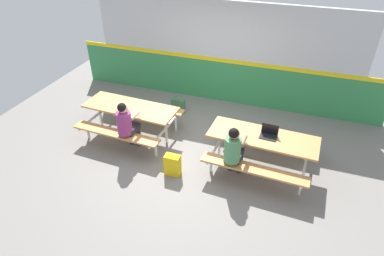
# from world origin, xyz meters

# --- Properties ---
(ground_plane) EXTENTS (10.00, 10.00, 0.02)m
(ground_plane) POSITION_xyz_m (0.00, 0.00, -0.01)
(ground_plane) COLOR gray
(accent_backdrop) EXTENTS (8.00, 0.14, 2.60)m
(accent_backdrop) POSITION_xyz_m (0.00, 2.38, 1.25)
(accent_backdrop) COLOR #338C4C
(accent_backdrop) RESTS_ON ground
(picnic_table_left) EXTENTS (2.10, 1.65, 0.74)m
(picnic_table_left) POSITION_xyz_m (-1.46, 0.09, 0.58)
(picnic_table_left) COLOR tan
(picnic_table_left) RESTS_ON ground
(picnic_table_right) EXTENTS (2.10, 1.65, 0.74)m
(picnic_table_right) POSITION_xyz_m (1.46, -0.08, 0.58)
(picnic_table_right) COLOR tan
(picnic_table_right) RESTS_ON ground
(student_nearer) EXTENTS (0.37, 0.53, 1.21)m
(student_nearer) POSITION_xyz_m (-1.25, -0.47, 0.71)
(student_nearer) COLOR #2D2D38
(student_nearer) RESTS_ON ground
(student_further) EXTENTS (0.37, 0.53, 1.21)m
(student_further) POSITION_xyz_m (1.01, -0.62, 0.71)
(student_further) COLOR #2D2D38
(student_further) RESTS_ON ground
(laptop_dark) EXTENTS (0.33, 0.24, 0.22)m
(laptop_dark) POSITION_xyz_m (1.56, -0.05, 0.79)
(laptop_dark) COLOR black
(laptop_dark) RESTS_ON picnic_table_right
(backpack_dark) EXTENTS (0.30, 0.22, 0.44)m
(backpack_dark) POSITION_xyz_m (-0.09, -0.86, 0.22)
(backpack_dark) COLOR yellow
(backpack_dark) RESTS_ON ground
(tote_bag_bright) EXTENTS (0.34, 0.21, 0.43)m
(tote_bag_bright) POSITION_xyz_m (-0.84, 1.37, 0.19)
(tote_bag_bright) COLOR #3F724C
(tote_bag_bright) RESTS_ON ground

